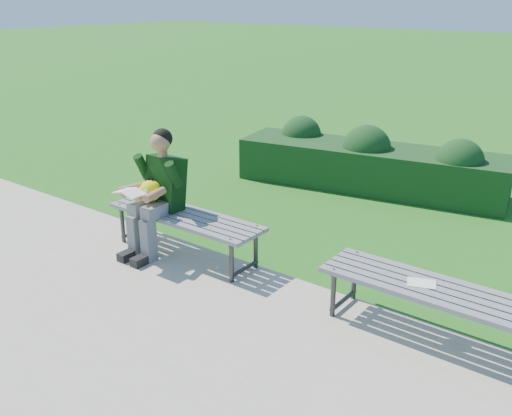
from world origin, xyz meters
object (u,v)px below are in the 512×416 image
object	(u,v)px
bench_left	(185,220)
bench_right	(433,293)
seated_boy	(157,189)
paper_sheet	(422,283)
hedge	(370,162)

from	to	relation	value
bench_left	bench_right	bearing A→B (deg)	0.95
bench_left	seated_boy	bearing A→B (deg)	-162.83
bench_left	paper_sheet	size ratio (longest dim) A/B	6.83
hedge	paper_sheet	xyz separation A→B (m)	(2.03, -3.21, 0.10)
hedge	seated_boy	size ratio (longest dim) A/B	2.92
bench_right	seated_boy	xyz separation A→B (m)	(-2.94, -0.14, 0.30)
seated_boy	bench_left	bearing A→B (deg)	17.17
hedge	bench_right	bearing A→B (deg)	-56.39
bench_left	seated_boy	xyz separation A→B (m)	(-0.30, -0.09, 0.30)
hedge	seated_boy	world-z (taller)	seated_boy
bench_left	hedge	bearing A→B (deg)	81.08
seated_boy	paper_sheet	world-z (taller)	seated_boy
hedge	bench_right	xyz separation A→B (m)	(2.13, -3.21, 0.04)
hedge	bench_left	distance (m)	3.29
bench_right	seated_boy	bearing A→B (deg)	-177.34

